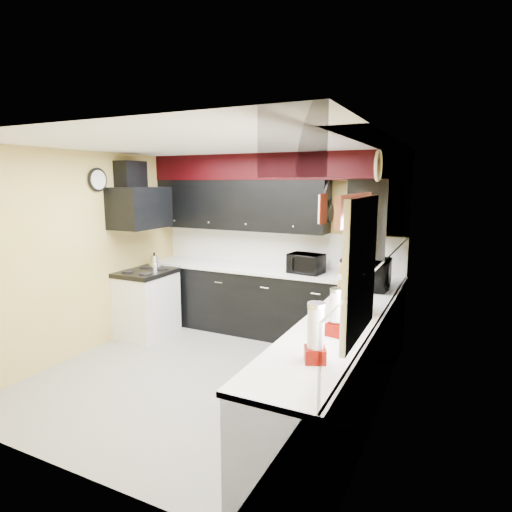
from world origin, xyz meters
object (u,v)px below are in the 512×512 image
at_px(knife_block, 347,267).
at_px(kettle, 154,261).
at_px(microwave, 372,274).
at_px(toaster_oven, 306,263).
at_px(utensil_crock, 345,270).

bearing_deg(knife_block, kettle, -158.87).
relative_size(knife_block, kettle, 1.40).
distance_m(microwave, kettle, 3.08).
height_order(knife_block, kettle, knife_block).
bearing_deg(toaster_oven, utensil_crock, 4.93).
height_order(toaster_oven, utensil_crock, toaster_oven).
bearing_deg(kettle, utensil_crock, 8.77).
xyz_separation_m(utensil_crock, kettle, (-2.68, -0.41, -0.03)).
xyz_separation_m(utensil_crock, knife_block, (0.00, 0.08, 0.03)).
bearing_deg(toaster_oven, microwave, -17.76).
bearing_deg(utensil_crock, toaster_oven, 178.06).
bearing_deg(toaster_oven, knife_block, 13.21).
distance_m(toaster_oven, kettle, 2.19).
distance_m(microwave, utensil_crock, 0.58).
relative_size(toaster_oven, utensil_crock, 2.41).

